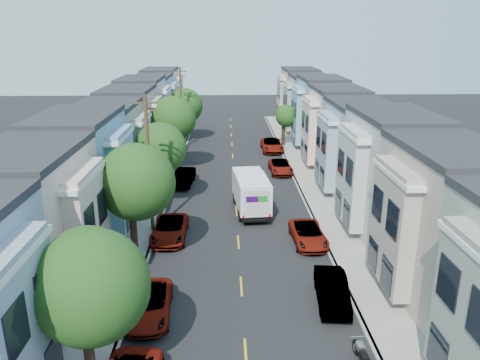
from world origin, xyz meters
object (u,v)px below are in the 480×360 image
(tree_b, at_px, (135,182))
(parked_left_d, at_px, (184,177))
(parked_left_c, at_px, (170,229))
(tree_c, at_px, (159,149))
(tree_e, at_px, (184,106))
(parked_right_b, at_px, (308,235))
(motorcycle, at_px, (362,356))
(parked_right_d, at_px, (272,145))
(fedex_truck, at_px, (251,191))
(lead_sedan, at_px, (254,181))
(parked_left_b, at_px, (149,305))
(utility_pole_near, at_px, (149,165))
(utility_pole_far, at_px, (181,108))
(tree_far_r, at_px, (286,117))
(parked_right_a, at_px, (332,290))
(tree_d, at_px, (172,119))
(tree_a, at_px, (89,287))
(parked_right_c, at_px, (280,167))

(tree_b, height_order, parked_left_d, tree_b)
(parked_left_c, xyz_separation_m, parked_left_d, (0.00, 12.36, 0.05))
(tree_c, relative_size, tree_e, 1.01)
(tree_b, height_order, parked_right_b, tree_b)
(motorcycle, bearing_deg, parked_right_d, 87.27)
(fedex_truck, relative_size, lead_sedan, 1.63)
(parked_left_b, bearing_deg, parked_right_d, 71.82)
(utility_pole_near, bearing_deg, parked_left_b, -82.64)
(utility_pole_near, distance_m, motorcycle, 19.35)
(utility_pole_far, xyz_separation_m, parked_left_d, (1.40, -14.86, -4.38))
(utility_pole_far, bearing_deg, tree_e, 90.02)
(tree_far_r, bearing_deg, parked_left_b, -107.37)
(parked_left_b, distance_m, parked_right_b, 13.00)
(tree_far_r, bearing_deg, tree_b, -112.32)
(utility_pole_near, bearing_deg, parked_right_a, -41.33)
(tree_b, height_order, motorcycle, tree_b)
(tree_b, xyz_separation_m, parked_right_a, (11.20, -4.57, -4.84))
(tree_b, xyz_separation_m, tree_e, (0.00, 35.52, -0.85))
(tree_far_r, distance_m, motorcycle, 41.93)
(parked_left_d, bearing_deg, tree_d, 112.51)
(utility_pole_far, height_order, fedex_truck, utility_pole_far)
(parked_left_b, height_order, parked_left_c, parked_left_c)
(parked_left_c, bearing_deg, parked_right_b, -5.91)
(tree_e, distance_m, utility_pole_near, 30.25)
(tree_d, relative_size, tree_far_r, 1.50)
(parked_right_b, height_order, parked_right_d, parked_right_d)
(utility_pole_far, bearing_deg, tree_far_r, 3.77)
(parked_left_b, bearing_deg, utility_pole_far, 89.65)
(tree_d, height_order, motorcycle, tree_d)
(parked_left_b, distance_m, parked_left_c, 9.61)
(tree_c, xyz_separation_m, parked_left_b, (1.40, -16.29, -4.35))
(parked_right_d, bearing_deg, tree_e, 151.04)
(fedex_truck, relative_size, parked_left_b, 1.34)
(tree_a, xyz_separation_m, parked_left_c, (1.40, 14.42, -3.88))
(utility_pole_far, relative_size, parked_right_c, 2.08)
(tree_e, bearing_deg, tree_d, -90.00)
(parked_left_b, xyz_separation_m, parked_left_c, (0.00, 9.61, 0.05))
(parked_left_c, height_order, parked_right_d, parked_right_d)
(tree_d, relative_size, parked_left_c, 1.55)
(parked_left_c, xyz_separation_m, parked_right_c, (9.80, 16.06, -0.05))
(tree_a, distance_m, utility_pole_near, 15.65)
(parked_right_d, bearing_deg, fedex_truck, -100.80)
(tree_c, height_order, parked_left_b, tree_c)
(parked_right_c, relative_size, motorcycle, 2.11)
(tree_a, bearing_deg, parked_right_a, 27.32)
(tree_c, xyz_separation_m, lead_sedan, (8.11, 4.71, -4.38))
(fedex_truck, height_order, parked_right_a, fedex_truck)
(tree_b, relative_size, parked_right_b, 1.67)
(tree_a, bearing_deg, parked_right_b, 50.00)
(tree_c, relative_size, utility_pole_near, 0.72)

